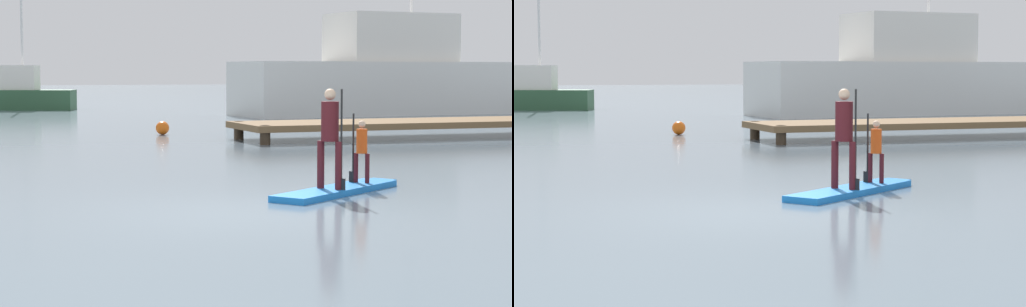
# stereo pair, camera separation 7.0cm
# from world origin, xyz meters

# --- Properties ---
(ground_plane) EXTENTS (240.00, 240.00, 0.00)m
(ground_plane) POSITION_xyz_m (0.00, 0.00, 0.00)
(ground_plane) COLOR slate
(paddleboard_near) EXTENTS (2.85, 2.26, 0.10)m
(paddleboard_near) POSITION_xyz_m (1.94, 1.68, 0.05)
(paddleboard_near) COLOR blue
(paddleboard_near) RESTS_ON ground
(paddler_adult) EXTENTS (0.39, 0.43, 1.58)m
(paddler_adult) POSITION_xyz_m (1.71, 1.50, 1.00)
(paddler_adult) COLOR #4C1419
(paddler_adult) RESTS_ON paddleboard_near
(paddler_child_solo) EXTENTS (0.27, 0.32, 1.15)m
(paddler_child_solo) POSITION_xyz_m (2.54, 2.12, 0.68)
(paddler_child_solo) COLOR #4C1419
(paddler_child_solo) RESTS_ON paddleboard_near
(fishing_boat_white_large) EXTENTS (15.56, 5.23, 10.63)m
(fishing_boat_white_large) POSITION_xyz_m (16.12, 26.88, 1.62)
(fishing_boat_white_large) COLOR silver
(fishing_boat_white_large) RESTS_ON ground
(fishing_boat_green_midground) EXTENTS (7.90, 4.24, 7.25)m
(fishing_boat_green_midground) POSITION_xyz_m (-0.41, 37.59, 0.78)
(fishing_boat_green_midground) COLOR #2D5638
(fishing_boat_green_midground) RESTS_ON ground
(floating_dock) EXTENTS (11.30, 2.82, 0.51)m
(floating_dock) POSITION_xyz_m (9.66, 12.84, 0.41)
(floating_dock) COLOR brown
(floating_dock) RESTS_ON ground
(mooring_buoy_near) EXTENTS (0.41, 0.41, 0.41)m
(mooring_buoy_near) POSITION_xyz_m (2.71, 16.53, 0.21)
(mooring_buoy_near) COLOR orange
(mooring_buoy_near) RESTS_ON ground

